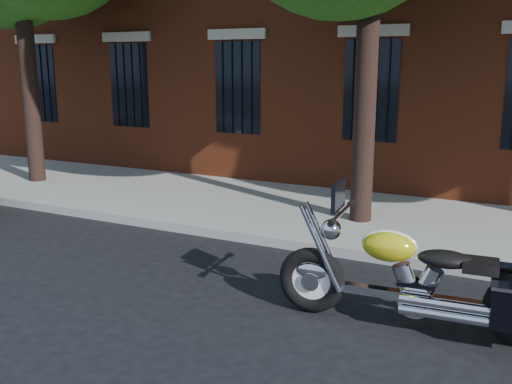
% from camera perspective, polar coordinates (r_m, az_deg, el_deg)
% --- Properties ---
extents(ground, '(120.00, 120.00, 0.00)m').
position_cam_1_polar(ground, '(7.45, 0.18, -8.81)').
color(ground, black).
rests_on(ground, ground).
extents(curb, '(40.00, 0.16, 0.15)m').
position_cam_1_polar(curb, '(8.61, 4.27, -5.29)').
color(curb, gray).
rests_on(curb, ground).
extents(sidewalk, '(40.00, 3.60, 0.15)m').
position_cam_1_polar(sidewalk, '(10.31, 8.25, -2.34)').
color(sidewalk, gray).
rests_on(sidewalk, ground).
extents(motorcycle, '(3.05, 0.99, 1.53)m').
position_cam_1_polar(motorcycle, '(6.19, 16.68, -8.85)').
color(motorcycle, black).
rests_on(motorcycle, ground).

